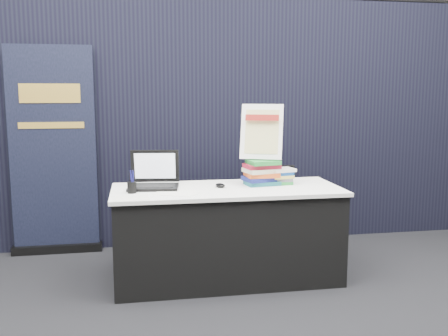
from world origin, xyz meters
The scene contains 15 objects.
floor centered at (0.00, 0.00, 0.00)m, with size 8.00×8.00×0.00m, color black.
wall_back centered at (0.00, 4.00, 1.75)m, with size 8.00×0.02×3.50m, color beige.
drape_partition centered at (0.00, 1.60, 1.20)m, with size 6.00×0.08×2.40m, color black.
display_table centered at (0.00, 0.55, 0.38)m, with size 1.80×0.75×0.75m.
laptop centered at (-0.57, 0.67, 0.82)m, with size 0.42×0.36×0.29m.
mouse centered at (-0.05, 0.58, 0.77)m, with size 0.07×0.10×0.03m, color black.
brochure_left centered at (-0.75, 0.28, 0.75)m, with size 0.26×0.18×0.00m, color silver.
brochure_mid centered at (-0.40, 0.39, 0.75)m, with size 0.29×0.20×0.00m, color white.
brochure_right centered at (-0.42, 0.42, 0.75)m, with size 0.29×0.20×0.00m, color white.
pen_cup centered at (-0.74, 0.47, 0.79)m, with size 0.07×0.07×0.09m, color black.
book_stack_tall centered at (0.31, 0.63, 0.85)m, with size 0.28×0.23×0.21m.
book_stack_short centered at (0.46, 0.64, 0.82)m, with size 0.20×0.17×0.13m.
info_sign centered at (0.31, 0.66, 1.18)m, with size 0.36×0.25×0.46m.
pullup_banner centered at (-1.45, 1.50, 0.85)m, with size 0.82×0.10×1.92m.
stacking_chair centered at (0.64, 1.20, 0.44)m, with size 0.39×0.40×0.80m.
Camera 1 is at (-0.70, -3.26, 1.49)m, focal length 40.00 mm.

